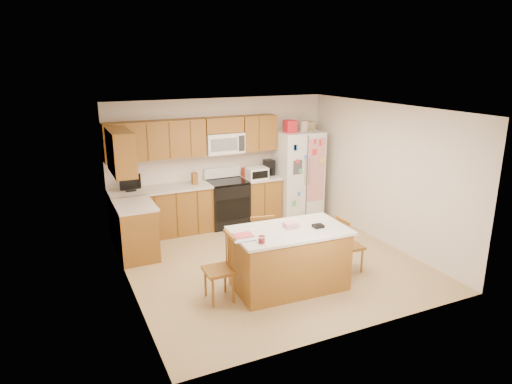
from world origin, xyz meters
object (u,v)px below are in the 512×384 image
stove (227,202)px  windsor_chair_right (348,246)px  island (289,258)px  windsor_chair_left (221,269)px  refrigerator (298,173)px  windsor_chair_back (260,243)px

stove → windsor_chair_right: 2.91m
stove → island: 2.84m
stove → windsor_chair_left: stove is taller
island → stove: bearing=86.9°
stove → windsor_chair_right: size_ratio=1.28×
stove → windsor_chair_right: (0.95, -2.75, -0.06)m
stove → windsor_chair_left: bearing=-113.1°
windsor_chair_left → island: bearing=-4.6°
refrigerator → windsor_chair_back: size_ratio=2.21×
refrigerator → windsor_chair_right: (-0.62, -2.69, -0.51)m
windsor_chair_back → windsor_chair_right: bearing=-28.1°
island → windsor_chair_back: size_ratio=1.89×
stove → windsor_chair_right: bearing=-70.9°
windsor_chair_right → island: bearing=-175.3°
stove → island: bearing=-93.1°
island → windsor_chair_left: bearing=175.4°
island → windsor_chair_back: bearing=98.5°
stove → refrigerator: refrigerator is taller
stove → island: size_ratio=0.65×
refrigerator → island: 3.30m
island → windsor_chair_back: (-0.11, 0.74, -0.02)m
island → windsor_chair_right: bearing=4.7°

